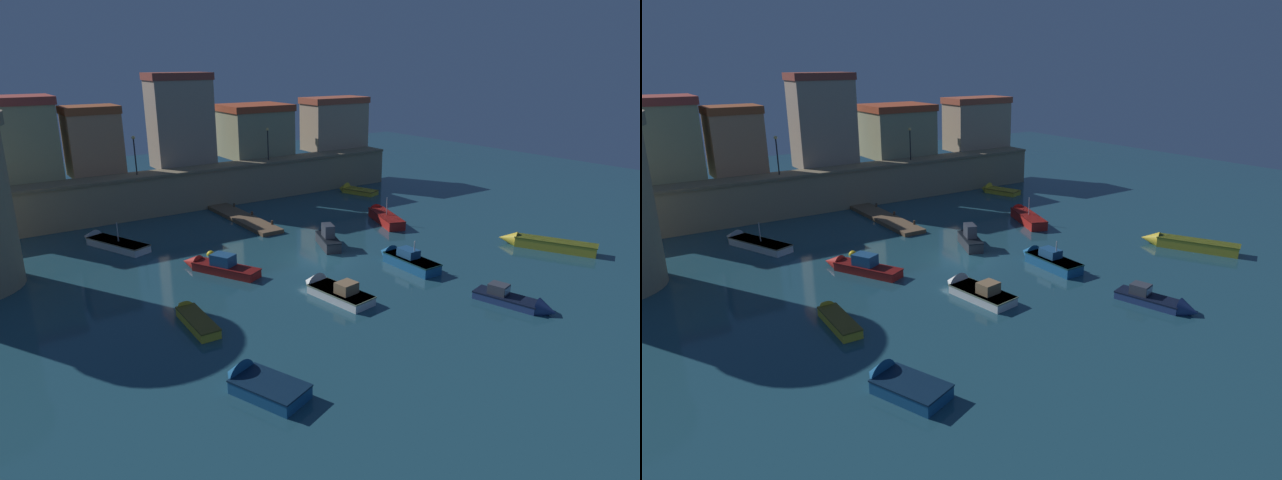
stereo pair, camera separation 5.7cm
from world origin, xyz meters
TOP-DOWN VIEW (x-y plane):
  - ground_plane at (0.00, 0.00)m, footprint 109.96×109.96m
  - quay_wall at (0.00, 19.70)m, footprint 43.49×3.04m
  - old_town_backdrop at (-0.97, 23.32)m, footprint 42.65×5.98m
  - pier_dock at (0.26, 12.79)m, footprint 2.06×11.08m
  - quay_lamp_0 at (-6.95, 19.70)m, footprint 0.32×0.32m
  - quay_lamp_1 at (6.98, 19.70)m, footprint 0.32×0.32m
  - moored_boat_0 at (4.38, -4.15)m, footprint 1.61×5.52m
  - moored_boat_1 at (10.76, 5.50)m, footprint 3.68×6.84m
  - moored_boat_2 at (5.10, -13.32)m, footprint 2.53×5.06m
  - moored_boat_3 at (15.84, -7.71)m, footprint 4.37×7.08m
  - moored_boat_4 at (-11.90, 12.27)m, footprint 4.18×7.17m
  - moored_boat_5 at (-11.61, -4.09)m, footprint 1.28×5.12m
  - moored_boat_6 at (-7.28, 2.31)m, footprint 4.08×6.19m
  - moored_boat_7 at (15.44, 15.80)m, footprint 3.04×4.95m
  - moored_boat_8 at (-3.09, -5.48)m, footprint 2.53×5.59m
  - moored_boat_9 at (2.40, 2.60)m, footprint 2.70×4.71m
  - moored_boat_10 at (-11.95, -12.13)m, footprint 3.21×4.55m
  - mooring_buoy_0 at (-6.13, 5.77)m, footprint 0.61×0.61m

SIDE VIEW (x-z plane):
  - ground_plane at x=0.00m, z-range 0.00..0.00m
  - mooring_buoy_0 at x=-6.13m, z-range -0.31..0.31m
  - pier_dock at x=0.26m, z-range -0.17..0.53m
  - moored_boat_7 at x=15.44m, z-range -0.49..1.04m
  - moored_boat_5 at x=-11.61m, z-range -0.23..0.83m
  - moored_boat_4 at x=-11.90m, z-range -0.95..1.61m
  - moored_boat_2 at x=5.10m, z-range -0.42..1.09m
  - moored_boat_10 at x=-11.95m, z-range -0.53..1.24m
  - moored_boat_8 at x=-3.09m, z-range -0.54..1.27m
  - moored_boat_3 at x=15.84m, z-range -0.20..1.05m
  - moored_boat_6 at x=-7.28m, z-range -0.42..1.29m
  - moored_boat_1 at x=10.76m, z-range -0.89..1.76m
  - moored_boat_0 at x=4.38m, z-range -0.76..1.68m
  - moored_boat_9 at x=2.40m, z-range -0.39..1.58m
  - quay_wall at x=0.00m, z-range 0.01..3.96m
  - quay_lamp_1 at x=6.98m, z-range 4.51..7.88m
  - quay_lamp_0 at x=-6.95m, z-range 4.52..8.08m
  - old_town_backdrop at x=-0.97m, z-range 2.65..11.81m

